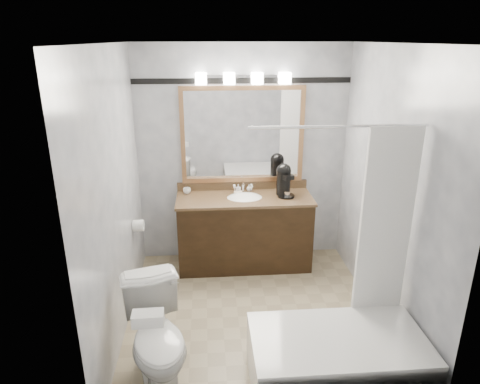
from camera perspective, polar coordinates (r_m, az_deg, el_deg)
name	(u,v)px	position (r m, az deg, el deg)	size (l,w,h in m)	color
room	(255,195)	(3.72, 2.03, -0.42)	(2.42, 2.62, 2.52)	#998967
vanity	(244,230)	(4.97, 0.59, -5.10)	(1.53, 0.58, 0.97)	black
mirror	(243,135)	(4.88, 0.35, 7.58)	(1.40, 0.04, 1.10)	#AF7B4F
vanity_light_bar	(243,78)	(4.73, 0.42, 14.95)	(1.02, 0.14, 0.12)	silver
accent_stripe	(243,81)	(4.80, 0.35, 14.62)	(2.40, 0.01, 0.06)	black
bathtub	(339,354)	(3.55, 13.09, -20.24)	(1.30, 0.75, 1.96)	white
tp_roll	(138,226)	(4.58, -13.39, -4.38)	(0.12, 0.12, 0.11)	white
toilet	(158,338)	(3.47, -10.87, -18.58)	(0.45, 0.78, 0.80)	white
tissue_box	(148,318)	(2.92, -12.17, -16.14)	(0.20, 0.11, 0.08)	white
coffee_maker	(284,179)	(4.83, 5.88, 1.70)	(0.20, 0.24, 0.37)	black
cup_left	(187,191)	(4.94, -7.09, 0.16)	(0.09, 0.09, 0.07)	white
soap_bottle_a	(238,189)	(4.93, -0.23, 0.45)	(0.05, 0.05, 0.10)	white
soap_bottle_b	(249,188)	(5.00, 1.22, 0.57)	(0.06, 0.06, 0.08)	white
soap_bar	(238,193)	(4.91, -0.26, -0.08)	(0.09, 0.06, 0.03)	beige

